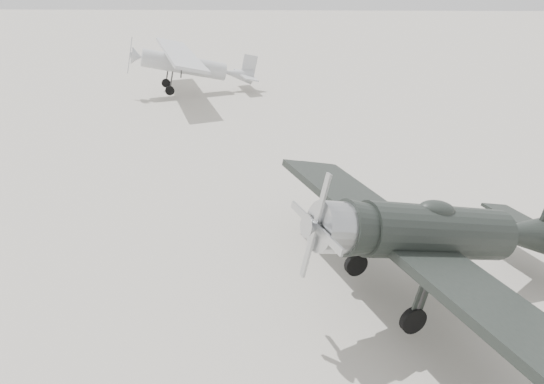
{
  "coord_description": "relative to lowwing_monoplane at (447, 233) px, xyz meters",
  "views": [
    {
      "loc": [
        -0.49,
        -14.55,
        8.27
      ],
      "look_at": [
        -0.98,
        0.68,
        1.5
      ],
      "focal_mm": 35.0,
      "sensor_mm": 36.0,
      "label": 1
    }
  ],
  "objects": [
    {
      "name": "highwing_monoplane",
      "position": [
        -10.48,
        22.85,
        0.09
      ],
      "size": [
        8.31,
        11.53,
        3.29
      ],
      "rotation": [
        0.0,
        0.23,
        0.32
      ],
      "color": "#AFB2B5",
      "rests_on": "ground"
    },
    {
      "name": "lowwing_monoplane",
      "position": [
        0.0,
        0.0,
        0.0
      ],
      "size": [
        8.67,
        11.28,
        3.73
      ],
      "rotation": [
        0.0,
        0.24,
        0.41
      ],
      "color": "black",
      "rests_on": "ground"
    },
    {
      "name": "ground",
      "position": [
        -3.51,
        2.78,
        -1.97
      ],
      "size": [
        160.0,
        160.0,
        0.0
      ],
      "primitive_type": "plane",
      "color": "#B0AA9C",
      "rests_on": "ground"
    }
  ]
}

